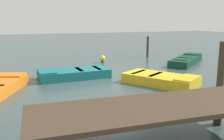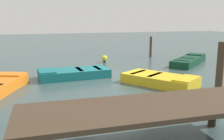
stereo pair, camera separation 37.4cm
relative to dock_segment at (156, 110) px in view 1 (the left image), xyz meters
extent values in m
plane|color=#384C4C|center=(-1.58, -6.54, -0.83)|extent=(80.00, 80.00, 0.00)
cube|color=#423323|center=(0.00, 0.00, 0.07)|extent=(5.35, 1.97, 0.10)
cylinder|color=#2E2318|center=(2.06, -0.70, -0.41)|extent=(0.20, 0.20, 0.85)
cylinder|color=#2E2318|center=(-2.14, -0.43, -0.41)|extent=(0.20, 0.20, 0.85)
cube|color=#14666B|center=(0.13, -7.05, -0.63)|extent=(3.28, 1.51, 0.40)
cube|color=beige|center=(0.13, -7.05, -0.49)|extent=(2.78, 1.18, 0.04)
cube|color=#14666B|center=(1.39, -7.01, -0.40)|extent=(0.75, 1.29, 0.06)
cube|color=#9B9789|center=(-0.12, -7.05, -0.45)|extent=(0.23, 1.11, 0.04)
cube|color=#9B9789|center=(-1.01, -7.08, -0.45)|extent=(0.23, 1.11, 0.04)
cube|color=gold|center=(-3.02, -4.59, -0.63)|extent=(2.84, 3.36, 0.40)
cube|color=#4C3319|center=(-3.02, -4.59, -0.49)|extent=(2.33, 2.80, 0.04)
cube|color=gold|center=(-3.64, -3.58, -0.40)|extent=(1.47, 1.26, 0.06)
cube|color=#42301E|center=(-2.90, -4.79, -0.45)|extent=(1.08, 0.77, 0.04)
cube|color=#42301E|center=(-2.46, -5.50, -0.45)|extent=(1.08, 0.77, 0.04)
cube|color=#0C3823|center=(-7.30, -8.39, -0.63)|extent=(3.85, 3.34, 0.40)
cube|color=maroon|center=(-7.30, -8.39, -0.49)|extent=(3.22, 2.78, 0.04)
cube|color=#0C3823|center=(-8.53, -9.35, -0.40)|extent=(1.31, 1.33, 0.06)
cube|color=maroon|center=(-7.06, -8.20, -0.45)|extent=(0.69, 0.81, 0.04)
cube|color=maroon|center=(-6.19, -7.53, -0.45)|extent=(0.69, 0.81, 0.04)
cube|color=orange|center=(2.99, -6.80, -0.40)|extent=(1.50, 1.20, 0.06)
cylinder|color=#423323|center=(-6.41, -11.71, -0.08)|extent=(0.17, 0.17, 1.51)
cylinder|color=#423323|center=(-4.00, -2.28, 0.15)|extent=(0.25, 0.25, 1.96)
cylinder|color=#262626|center=(-2.50, -10.56, -0.77)|extent=(0.16, 0.16, 0.12)
sphere|color=yellow|center=(-2.50, -10.56, -0.53)|extent=(0.36, 0.36, 0.36)
camera|label=1|loc=(2.65, 4.25, 1.85)|focal=40.07mm
camera|label=2|loc=(2.30, 4.38, 1.85)|focal=40.07mm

